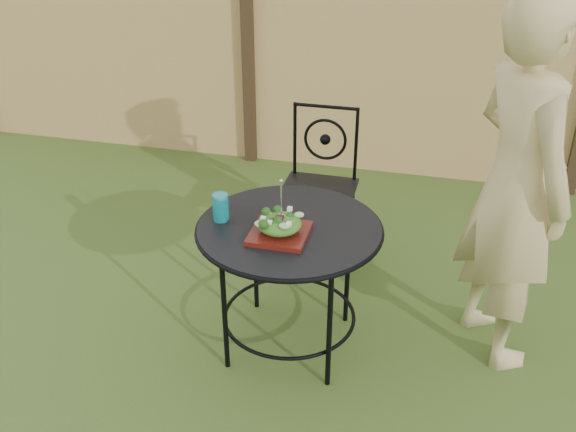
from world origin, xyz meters
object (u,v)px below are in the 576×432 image
(patio_table, at_px, (289,250))
(diner, at_px, (517,187))
(salad_plate, at_px, (279,233))
(patio_chair, at_px, (320,180))

(patio_table, height_order, diner, diner)
(diner, distance_m, salad_plate, 1.14)
(patio_table, xyz_separation_m, patio_chair, (-0.05, 0.99, -0.08))
(patio_chair, height_order, diner, diner)
(patio_chair, distance_m, salad_plate, 1.11)
(diner, height_order, salad_plate, diner)
(patio_table, xyz_separation_m, diner, (1.04, 0.28, 0.35))
(patio_chair, relative_size, diner, 0.51)
(patio_chair, bearing_deg, diner, -33.09)
(patio_chair, bearing_deg, salad_plate, -88.62)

